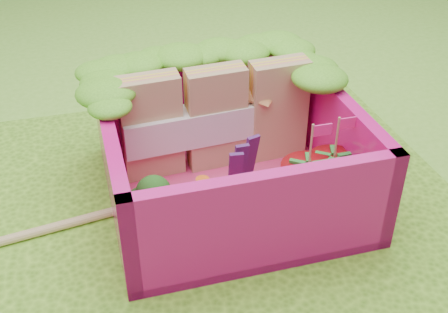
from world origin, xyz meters
TOP-DOWN VIEW (x-y plane):
  - ground at (0.00, 0.00)m, footprint 14.00×14.00m
  - placemat at (0.00, 0.00)m, footprint 2.60×2.60m
  - bento_floor at (0.05, 0.11)m, footprint 1.30×1.30m
  - bento_box at (0.05, 0.11)m, footprint 1.30×1.30m
  - lettuce_ruffle at (0.05, 0.59)m, footprint 1.43×0.77m
  - sandwich_stack at (0.06, 0.37)m, footprint 1.09×0.24m
  - broccoli at (-0.42, -0.16)m, footprint 0.32×0.32m
  - carrot_sticks at (-0.19, -0.20)m, footprint 0.13×0.17m
  - purple_wedges at (0.08, -0.03)m, footprint 0.19×0.16m
  - strawberry_left at (0.38, -0.21)m, footprint 0.28×0.28m
  - strawberry_right at (0.54, -0.15)m, footprint 0.27×0.27m
  - snap_peas at (0.44, -0.11)m, footprint 0.63×0.48m
  - chopsticks at (-0.97, 0.04)m, footprint 2.00×0.36m

SIDE VIEW (x-z plane):
  - ground at x=0.00m, z-range 0.00..0.00m
  - placemat at x=0.00m, z-range 0.00..0.03m
  - chopsticks at x=-0.97m, z-range 0.03..0.07m
  - bento_floor at x=0.05m, z-range 0.03..0.08m
  - snap_peas at x=0.44m, z-range 0.08..0.13m
  - carrot_sticks at x=-0.19m, z-range 0.08..0.36m
  - strawberry_right at x=0.54m, z-range -0.03..0.47m
  - strawberry_left at x=0.38m, z-range -0.03..0.49m
  - broccoli at x=-0.42m, z-range 0.13..0.39m
  - purple_wedges at x=0.08m, z-range 0.08..0.46m
  - bento_box at x=0.05m, z-range 0.03..0.58m
  - sandwich_stack at x=0.06m, z-range 0.07..0.67m
  - lettuce_ruffle at x=0.05m, z-range 0.58..0.69m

